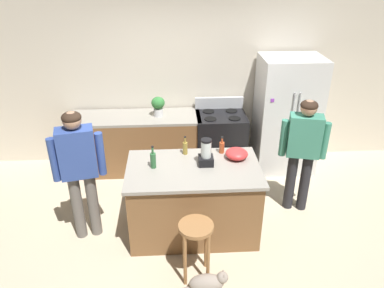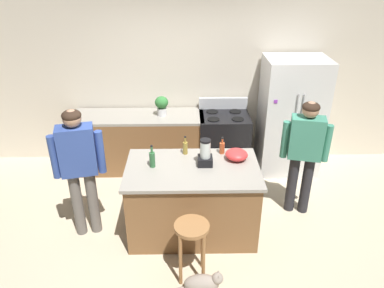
# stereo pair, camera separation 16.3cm
# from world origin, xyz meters

# --- Properties ---
(ground_plane) EXTENTS (14.00, 14.00, 0.00)m
(ground_plane) POSITION_xyz_m (0.00, 0.00, 0.00)
(ground_plane) COLOR beige
(back_wall) EXTENTS (8.00, 0.10, 2.70)m
(back_wall) POSITION_xyz_m (0.00, 1.95, 1.35)
(back_wall) COLOR beige
(back_wall) RESTS_ON ground_plane
(kitchen_island) EXTENTS (1.55, 0.93, 0.90)m
(kitchen_island) POSITION_xyz_m (0.00, 0.00, 0.45)
(kitchen_island) COLOR brown
(kitchen_island) RESTS_ON ground_plane
(back_counter_run) EXTENTS (2.00, 0.64, 0.90)m
(back_counter_run) POSITION_xyz_m (-0.80, 1.55, 0.45)
(back_counter_run) COLOR brown
(back_counter_run) RESTS_ON ground_plane
(refrigerator) EXTENTS (0.90, 0.73, 1.78)m
(refrigerator) POSITION_xyz_m (1.52, 1.50, 0.89)
(refrigerator) COLOR silver
(refrigerator) RESTS_ON ground_plane
(stove_range) EXTENTS (0.76, 0.65, 1.08)m
(stove_range) POSITION_xyz_m (0.52, 1.52, 0.46)
(stove_range) COLOR black
(stove_range) RESTS_ON ground_plane
(person_by_island_left) EXTENTS (0.60, 0.30, 1.63)m
(person_by_island_left) POSITION_xyz_m (-1.29, -0.00, 0.99)
(person_by_island_left) COLOR #66605B
(person_by_island_left) RESTS_ON ground_plane
(person_by_sink_right) EXTENTS (0.59, 0.31, 1.55)m
(person_by_sink_right) POSITION_xyz_m (1.40, 0.38, 0.94)
(person_by_sink_right) COLOR #26262B
(person_by_sink_right) RESTS_ON ground_plane
(bar_stool) EXTENTS (0.36, 0.36, 0.68)m
(bar_stool) POSITION_xyz_m (-0.02, -0.74, 0.53)
(bar_stool) COLOR #9E6B3D
(bar_stool) RESTS_ON ground_plane
(cat) EXTENTS (0.52, 0.18, 0.26)m
(cat) POSITION_xyz_m (0.09, -0.96, 0.11)
(cat) COLOR gray
(cat) RESTS_ON ground_plane
(potted_plant) EXTENTS (0.20, 0.20, 0.30)m
(potted_plant) POSITION_xyz_m (-0.43, 1.55, 1.08)
(potted_plant) COLOR silver
(potted_plant) RESTS_ON back_counter_run
(blender_appliance) EXTENTS (0.17, 0.17, 0.32)m
(blender_appliance) POSITION_xyz_m (0.15, 0.07, 1.04)
(blender_appliance) COLOR black
(blender_appliance) RESTS_ON kitchen_island
(bottle_vinegar) EXTENTS (0.06, 0.06, 0.24)m
(bottle_vinegar) POSITION_xyz_m (-0.08, 0.34, 0.99)
(bottle_vinegar) COLOR olive
(bottle_vinegar) RESTS_ON kitchen_island
(bottle_olive_oil) EXTENTS (0.07, 0.07, 0.28)m
(bottle_olive_oil) POSITION_xyz_m (-0.46, 0.03, 1.00)
(bottle_olive_oil) COLOR #2D6638
(bottle_olive_oil) RESTS_ON kitchen_island
(bottle_cooking_sauce) EXTENTS (0.06, 0.06, 0.22)m
(bottle_cooking_sauce) POSITION_xyz_m (0.37, 0.34, 0.98)
(bottle_cooking_sauce) COLOR #B24C26
(bottle_cooking_sauce) RESTS_ON kitchen_island
(mixing_bowl) EXTENTS (0.27, 0.27, 0.12)m
(mixing_bowl) POSITION_xyz_m (0.53, 0.19, 0.96)
(mixing_bowl) COLOR red
(mixing_bowl) RESTS_ON kitchen_island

